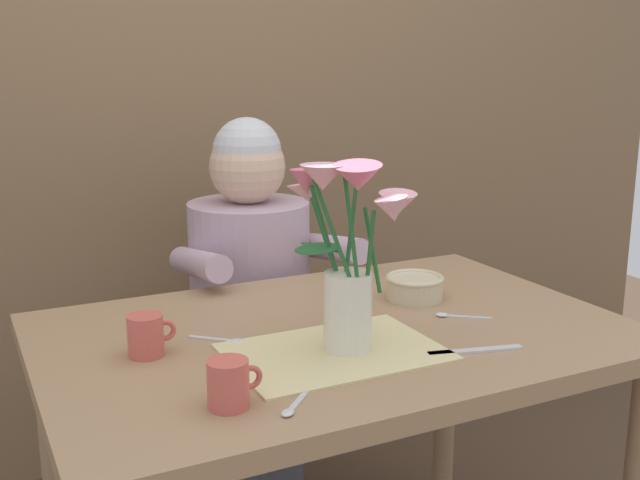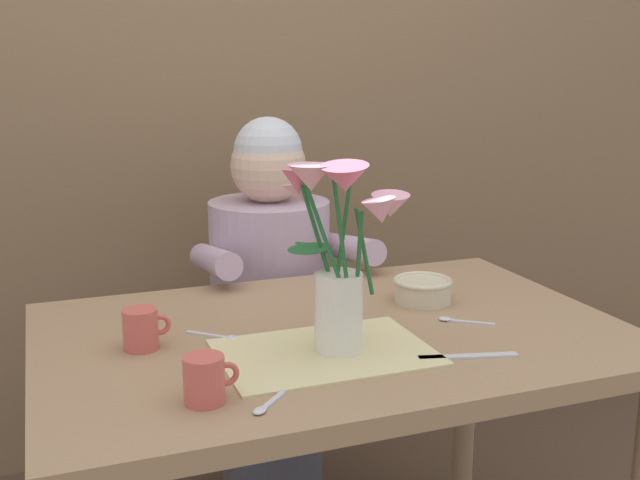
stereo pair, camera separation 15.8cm
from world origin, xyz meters
The scene contains 12 objects.
wood_panel_backdrop centered at (0.00, 1.05, 1.25)m, with size 4.00×0.10×2.50m, color brown.
dining_table centered at (0.00, 0.00, 0.64)m, with size 1.20×0.80×0.74m.
seated_person centered at (0.05, 0.62, 0.56)m, with size 0.45×0.47×1.14m.
striped_placemat centered at (-0.07, -0.12, 0.74)m, with size 0.40×0.28×0.01m, color beige.
flower_vase centered at (-0.04, -0.12, 0.95)m, with size 0.25×0.28×0.37m.
ceramic_bowl centered at (0.26, 0.10, 0.77)m, with size 0.14×0.14×0.06m.
dinner_knife centered at (0.18, -0.23, 0.74)m, with size 0.19×0.02×0.01m, color silver.
coffee_cup centered at (-0.32, -0.25, 0.78)m, with size 0.09×0.07×0.08m.
ceramic_mug centered at (-0.39, 0.03, 0.78)m, with size 0.09×0.07×0.08m.
spoon_0 centered at (-0.23, -0.30, 0.74)m, with size 0.10×0.09×0.01m.
spoon_1 centered at (-0.23, 0.03, 0.74)m, with size 0.10×0.09×0.01m.
spoon_2 centered at (0.26, -0.05, 0.74)m, with size 0.10×0.08×0.01m.
Camera 2 is at (-0.55, -1.39, 1.28)m, focal length 42.73 mm.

